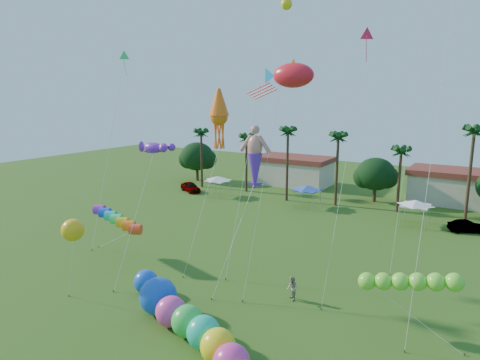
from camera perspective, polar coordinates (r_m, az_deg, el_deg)
The scene contains 17 objects.
tree_line at distance 62.01m, azimuth 19.72°, elevation 0.61°, with size 69.46×8.91×11.00m.
buildings_row at distance 69.73m, azimuth 15.31°, elevation 0.10°, with size 35.00×7.00×4.00m.
tent_row at distance 57.89m, azimuth 8.70°, elevation -1.11°, with size 31.00×4.00×0.60m.
car_a at distance 68.00m, azimuth -6.62°, elevation -0.91°, with size 1.81×4.50×1.53m, color #4C4C54.
car_b at distance 54.13m, azimuth 28.10°, elevation -5.50°, with size 1.40×4.01×1.32m, color #4C4C54.
spectator_b at distance 32.97m, azimuth 6.94°, elevation -14.19°, with size 0.90×0.70×1.84m, color gray.
caterpillar_inflatable at distance 27.76m, azimuth -6.33°, elevation -18.95°, with size 12.42×7.02×2.64m.
blue_ball at distance 34.62m, azimuth -12.44°, elevation -13.08°, with size 1.85×1.85×1.85m, color blue.
rainbow_tube at distance 40.22m, azimuth -15.51°, elevation -5.96°, with size 8.58×2.74×3.90m.
green_worm at distance 29.52m, azimuth 16.57°, elevation -12.80°, with size 9.00×2.93×3.91m.
orange_ball_kite at distance 33.48m, azimuth -21.40°, elevation -6.24°, with size 2.07×2.07×6.24m.
merman_kite at distance 32.48m, azimuth 2.00°, elevation 2.50°, with size 2.55×4.71×12.42m.
fish_kite at distance 33.44m, azimuth 7.11°, elevation 13.67°, with size 5.20×6.78×17.54m.
squid_kite at distance 37.32m, azimuth -2.82°, elevation 8.44°, with size 2.29×5.89×15.70m.
lobster_kite at distance 34.91m, azimuth -11.49°, elevation 4.23°, with size 3.48×5.40×11.53m.
delta_kite_red at distance 31.87m, azimuth 16.43°, elevation 17.25°, with size 1.70×4.07×19.61m.
delta_kite_green at distance 44.75m, azimuth -15.27°, elevation 15.10°, with size 1.59×5.08×19.30m.
Camera 1 is at (15.96, -15.80, 15.06)m, focal length 32.00 mm.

